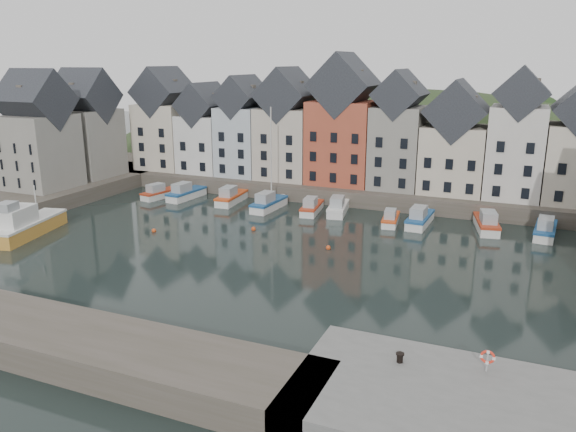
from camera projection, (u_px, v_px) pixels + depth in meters
The scene contains 21 objects.
ground at pixel (254, 257), 55.09m from camera, with size 260.00×260.00×0.00m, color black.
far_quay at pixel (345, 186), 81.44m from camera, with size 90.00×16.00×2.00m, color #474237.
left_quay at pixel (4, 204), 71.40m from camera, with size 14.00×54.00×2.00m, color #474237.
near_quay at pixel (465, 415), 28.80m from camera, with size 18.00×10.00×2.00m, color #60605E.
hillside at pixel (383, 255), 109.56m from camera, with size 153.60×70.40×64.00m.
far_terrace at pixel (365, 135), 76.36m from camera, with size 72.37×8.16×17.78m.
left_terrace at pixel (64, 133), 78.24m from camera, with size 7.65×17.00×15.69m.
mooring_buoys at pixel (243, 235), 61.29m from camera, with size 20.50×5.50×0.50m.
boat_a at pixel (160, 193), 78.52m from camera, with size 3.04×6.35×2.34m.
boat_b at pixel (186, 193), 78.01m from camera, with size 2.65×6.98×2.62m.
boat_c at pixel (231, 197), 75.68m from camera, with size 2.70×6.99×2.63m.
boat_d at pixel (268, 203), 72.31m from camera, with size 2.50×7.04×13.27m.
boat_e at pixel (312, 207), 70.79m from camera, with size 2.72×6.33×2.35m.
boat_f at pixel (338, 208), 70.48m from camera, with size 3.22×6.94×2.57m.
boat_g at pixel (391, 219), 65.92m from camera, with size 2.36×5.62×2.09m.
boat_h at pixel (420, 219), 65.38m from camera, with size 2.38×6.93×2.63m.
boat_i at pixel (487, 224), 63.44m from camera, with size 3.53×7.22×2.66m.
boat_j at pixel (545, 230), 61.14m from camera, with size 2.59×6.85×2.58m.
large_vessel at pixel (25, 225), 61.05m from camera, with size 5.15×10.97×5.51m.
mooring_bollard at pixel (400, 357), 31.84m from camera, with size 0.48×0.48×0.56m.
life_ring_post at pixel (488, 358), 30.72m from camera, with size 0.80×0.17×1.30m.
Camera 1 is at (23.40, -46.59, 18.54)m, focal length 35.00 mm.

